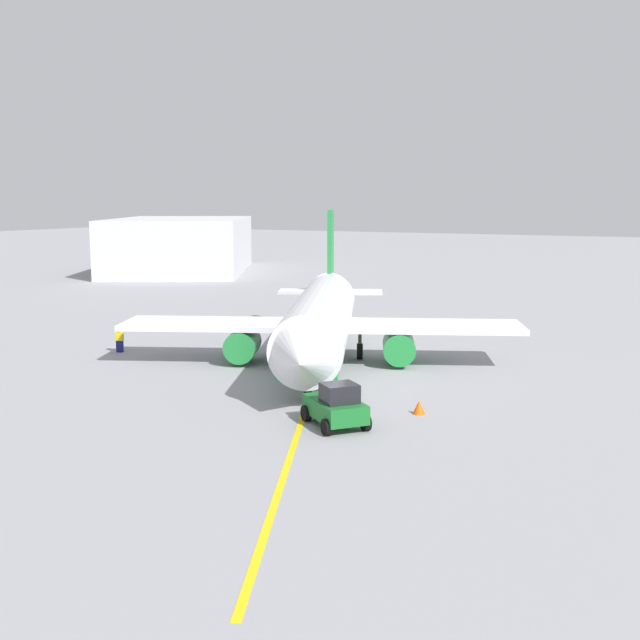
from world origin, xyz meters
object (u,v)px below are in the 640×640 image
object	(u,v)px
pushback_tug	(336,406)
safety_cone_nose	(419,407)
airplane	(320,322)
refueling_worker	(120,341)

from	to	relation	value
pushback_tug	safety_cone_nose	xyz separation A→B (m)	(-3.93, 2.79, -0.65)
airplane	safety_cone_nose	size ratio (longest dim) A/B	39.78
airplane	safety_cone_nose	xyz separation A→B (m)	(8.83, 10.20, -2.46)
pushback_tug	safety_cone_nose	world-z (taller)	pushback_tug
refueling_worker	safety_cone_nose	size ratio (longest dim) A/B	2.37
pushback_tug	refueling_worker	bearing A→B (deg)	-113.69
pushback_tug	refueling_worker	distance (m)	24.03
safety_cone_nose	refueling_worker	bearing A→B (deg)	-103.00
airplane	refueling_worker	distance (m)	15.05
airplane	safety_cone_nose	bearing A→B (deg)	49.11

